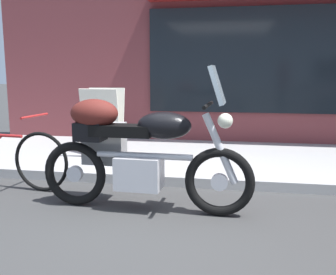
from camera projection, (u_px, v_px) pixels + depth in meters
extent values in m
plane|color=#393939|center=(181.00, 226.00, 3.42)|extent=(80.00, 80.00, 0.00)
torus|color=black|center=(219.00, 182.00, 3.61)|extent=(0.66, 0.11, 0.66)
cylinder|color=silver|center=(219.00, 182.00, 3.61)|extent=(0.16, 0.07, 0.16)
torus|color=black|center=(75.00, 174.00, 3.91)|extent=(0.66, 0.11, 0.66)
cylinder|color=silver|center=(75.00, 174.00, 3.91)|extent=(0.16, 0.07, 0.16)
cube|color=silver|center=(139.00, 172.00, 3.76)|extent=(0.45, 0.31, 0.32)
cylinder|color=silver|center=(144.00, 156.00, 3.72)|extent=(0.95, 0.09, 0.06)
ellipsoid|color=black|center=(164.00, 126.00, 3.63)|extent=(0.53, 0.30, 0.26)
cube|color=black|center=(122.00, 130.00, 3.73)|extent=(0.61, 0.26, 0.11)
cube|color=black|center=(90.00, 131.00, 3.80)|extent=(0.29, 0.23, 0.18)
cylinder|color=silver|center=(220.00, 149.00, 3.55)|extent=(0.35, 0.08, 0.67)
cylinder|color=black|center=(208.00, 105.00, 3.51)|extent=(0.06, 0.62, 0.04)
cube|color=silver|center=(217.00, 85.00, 3.47)|extent=(0.16, 0.32, 0.35)
sphere|color=#EAEACC|center=(225.00, 121.00, 3.50)|extent=(0.14, 0.14, 0.14)
cube|color=#9F9F9F|center=(104.00, 143.00, 4.05)|extent=(0.45, 0.21, 0.44)
cube|color=black|center=(108.00, 141.00, 4.15)|extent=(0.37, 0.03, 0.03)
ellipsoid|color=#591E19|center=(94.00, 113.00, 3.76)|extent=(0.49, 0.34, 0.28)
torus|color=black|center=(41.00, 162.00, 4.36)|extent=(0.69, 0.11, 0.69)
cylinder|color=#B22323|center=(0.00, 135.00, 4.46)|extent=(0.58, 0.10, 0.04)
cylinder|color=#B22323|center=(35.00, 116.00, 4.29)|extent=(0.08, 0.48, 0.03)
cube|color=silver|center=(101.00, 123.00, 5.52)|extent=(0.55, 0.20, 1.00)
cube|color=silver|center=(106.00, 122.00, 5.73)|extent=(0.55, 0.20, 1.00)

